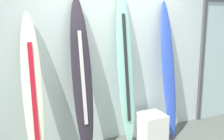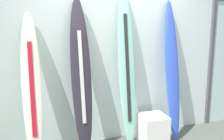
{
  "view_description": "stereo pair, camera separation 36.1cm",
  "coord_description": "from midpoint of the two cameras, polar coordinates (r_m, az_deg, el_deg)",
  "views": [
    {
      "loc": [
        -1.69,
        -2.23,
        1.83
      ],
      "look_at": [
        -0.11,
        0.95,
        1.14
      ],
      "focal_mm": 41.71,
      "sensor_mm": 36.0,
      "label": 1
    },
    {
      "loc": [
        -1.35,
        -2.38,
        1.83
      ],
      "look_at": [
        -0.11,
        0.95,
        1.14
      ],
      "focal_mm": 41.71,
      "sensor_mm": 36.0,
      "label": 2
    }
  ],
  "objects": [
    {
      "name": "surfboard_ivory",
      "position": [
        3.39,
        -14.26,
        -4.11
      ],
      "size": [
        0.27,
        0.47,
        1.93
      ],
      "color": "#E6EAC8",
      "rests_on": "ground"
    },
    {
      "name": "wall_back",
      "position": [
        3.94,
        2.42,
        4.7
      ],
      "size": [
        7.2,
        0.2,
        2.8
      ],
      "primitive_type": "cube",
      "color": "silver",
      "rests_on": "ground"
    },
    {
      "name": "surfboard_seafoam",
      "position": [
        3.78,
        6.01,
        0.12
      ],
      "size": [
        0.28,
        0.35,
        2.27
      ],
      "color": "#8BCEBB",
      "rests_on": "ground"
    },
    {
      "name": "surfboard_cobalt",
      "position": [
        4.1,
        15.52,
        -0.38
      ],
      "size": [
        0.25,
        0.47,
        2.13
      ],
      "color": "#2D4CB9",
      "rests_on": "ground"
    },
    {
      "name": "surfboard_charcoal",
      "position": [
        3.5,
        -3.83,
        -1.8
      ],
      "size": [
        0.28,
        0.41,
        2.14
      ],
      "color": "#29242C",
      "rests_on": "ground"
    },
    {
      "name": "display_block_left",
      "position": [
        4.07,
        11.56,
        -12.63
      ],
      "size": [
        0.4,
        0.4,
        0.43
      ],
      "color": "white",
      "rests_on": "ground"
    }
  ]
}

